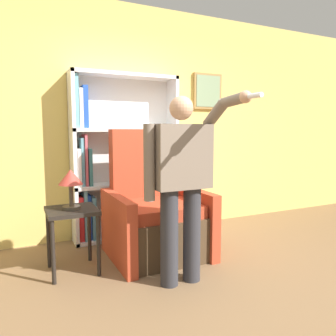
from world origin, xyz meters
TOP-DOWN VIEW (x-y plane):
  - ground_plane at (0.00, 0.00)m, footprint 14.00×14.00m
  - wall_back at (0.01, 2.03)m, footprint 8.00×0.11m
  - bookcase at (-0.29, 1.87)m, footprint 1.27×0.28m
  - armchair at (-0.07, 1.21)m, footprint 0.95×0.90m
  - person_standing at (-0.14, 0.48)m, footprint 0.62×0.78m
  - side_table at (-0.93, 1.11)m, footprint 0.44×0.44m
  - table_lamp at (-0.93, 1.11)m, footprint 0.22×0.22m

SIDE VIEW (x-z plane):
  - ground_plane at x=0.00m, z-range 0.00..0.00m
  - armchair at x=-0.07m, z-range -0.26..1.05m
  - side_table at x=-0.93m, z-range 0.19..0.78m
  - table_lamp at x=-0.93m, z-range 0.67..1.03m
  - person_standing at x=-0.14m, z-range 0.12..1.69m
  - bookcase at x=-0.29m, z-range -0.04..1.91m
  - wall_back at x=0.01m, z-range 0.00..2.80m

